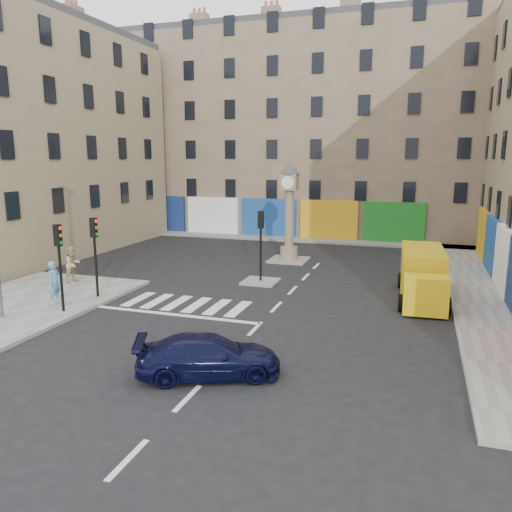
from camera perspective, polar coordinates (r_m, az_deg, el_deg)
The scene contains 15 objects.
ground at distance 18.69m, azimuth -1.06°, elevation -9.29°, with size 120.00×120.00×0.00m, color black.
sidewalk_right at distance 27.47m, azimuth 23.73°, elevation -3.38°, with size 2.60×30.00×0.15m, color gray.
sidewalk_far at distance 40.47m, azimuth 3.91°, elevation 1.98°, with size 32.00×2.40×0.15m, color gray.
island_near at distance 26.54m, azimuth 0.53°, elevation -2.94°, with size 1.80×1.80×0.12m, color gray.
island_far at distance 32.17m, azimuth 3.76°, elevation -0.45°, with size 2.40×2.40×0.12m, color gray.
building_far at distance 45.63m, azimuth 5.90°, elevation 13.61°, with size 32.00×10.00×17.00m, color #89745B.
building_left at distance 37.79m, azimuth -23.36°, elevation 11.76°, with size 8.00×20.00×15.00m, color #8C7C5C.
traffic_light_left_near at distance 22.21m, azimuth -21.58°, elevation 0.24°, with size 0.28×0.22×3.70m.
traffic_light_left_far at distance 24.07m, azimuth -17.96°, elevation 1.27°, with size 0.28×0.22×3.70m.
traffic_light_island at distance 26.04m, azimuth 0.54°, elevation 2.47°, with size 0.28×0.22×3.70m.
clock_pillar at distance 31.64m, azimuth 3.84°, elevation 5.75°, with size 1.20×1.20×6.10m.
navy_sedan at distance 15.47m, azimuth -5.45°, elevation -11.32°, with size 1.77×4.36×1.27m, color black.
yellow_van at distance 24.69m, azimuth 18.49°, elevation -2.06°, with size 2.35×6.31×2.27m.
pedestrian_blue at distance 23.78m, azimuth -22.04°, elevation -2.84°, with size 0.70×0.46×1.92m, color #508DB7.
pedestrian_tan at distance 27.62m, azimuth -20.20°, elevation -0.89°, with size 0.91×0.71×1.87m, color tan.
Camera 1 is at (5.76, -16.53, 6.54)m, focal length 35.00 mm.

